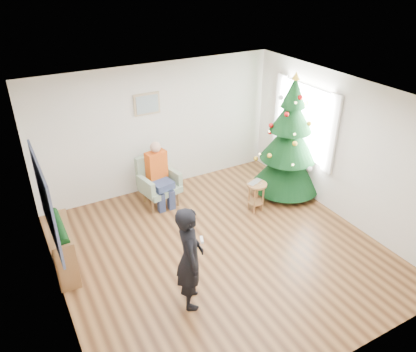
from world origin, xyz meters
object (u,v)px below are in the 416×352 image
christmas_tree (289,142)px  console (64,249)px  stool (256,196)px  armchair (158,186)px  standing_man (190,258)px

christmas_tree → console: bearing=-176.5°
stool → armchair: size_ratio=0.59×
standing_man → christmas_tree: bearing=-39.2°
christmas_tree → armchair: size_ratio=2.56×
console → christmas_tree: bearing=8.6°
console → standing_man: bearing=-42.4°
christmas_tree → armchair: christmas_tree is taller
christmas_tree → standing_man: christmas_tree is taller
stool → armchair: armchair is taller
christmas_tree → standing_man: (-3.08, -1.80, -0.35)m
christmas_tree → console: 4.55m
stool → console: 3.55m
christmas_tree → stool: christmas_tree is taller
stool → standing_man: 2.68m
standing_man → console: bearing=63.1°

